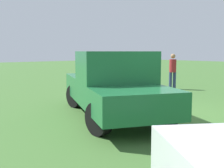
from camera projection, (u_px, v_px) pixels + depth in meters
ground_plane at (151, 115)px, 7.83m from camera, size 80.00×80.00×0.00m
pickup_truck at (113, 84)px, 7.41m from camera, size 5.21×3.61×1.78m
person_bystander at (173, 69)px, 13.06m from camera, size 0.43×0.43×1.66m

